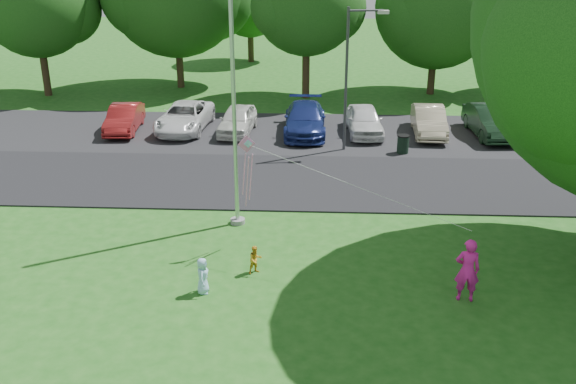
{
  "coord_description": "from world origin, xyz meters",
  "views": [
    {
      "loc": [
        -0.81,
        -14.84,
        9.34
      ],
      "look_at": [
        -1.72,
        4.0,
        1.6
      ],
      "focal_mm": 40.0,
      "sensor_mm": 36.0,
      "label": 1
    }
  ],
  "objects_px": {
    "trash_can": "(403,145)",
    "woman": "(467,270)",
    "child_blue": "(203,276)",
    "street_lamp": "(352,67)",
    "kite": "(253,160)",
    "flagpole": "(234,105)",
    "child_yellow": "(255,260)"
  },
  "relations": [
    {
      "from": "flagpole",
      "to": "child_blue",
      "type": "height_order",
      "value": "flagpole"
    },
    {
      "from": "woman",
      "to": "street_lamp",
      "type": "bearing_deg",
      "value": -73.31
    },
    {
      "from": "kite",
      "to": "child_yellow",
      "type": "bearing_deg",
      "value": -105.13
    },
    {
      "from": "trash_can",
      "to": "flagpole",
      "type": "bearing_deg",
      "value": -130.4
    },
    {
      "from": "flagpole",
      "to": "child_yellow",
      "type": "xyz_separation_m",
      "value": [
        0.94,
        -3.39,
        -3.73
      ]
    },
    {
      "from": "trash_can",
      "to": "child_blue",
      "type": "relative_size",
      "value": 0.83
    },
    {
      "from": "woman",
      "to": "child_blue",
      "type": "height_order",
      "value": "woman"
    },
    {
      "from": "woman",
      "to": "kite",
      "type": "height_order",
      "value": "kite"
    },
    {
      "from": "street_lamp",
      "to": "kite",
      "type": "bearing_deg",
      "value": -116.06
    },
    {
      "from": "flagpole",
      "to": "kite",
      "type": "relative_size",
      "value": 1.55
    },
    {
      "from": "kite",
      "to": "woman",
      "type": "bearing_deg",
      "value": -45.99
    },
    {
      "from": "woman",
      "to": "child_yellow",
      "type": "distance_m",
      "value": 5.95
    },
    {
      "from": "flagpole",
      "to": "child_blue",
      "type": "distance_m",
      "value": 5.85
    },
    {
      "from": "woman",
      "to": "kite",
      "type": "distance_m",
      "value": 6.89
    },
    {
      "from": "flagpole",
      "to": "street_lamp",
      "type": "xyz_separation_m",
      "value": [
        4.14,
        8.03,
        -0.35
      ]
    },
    {
      "from": "street_lamp",
      "to": "trash_can",
      "type": "relative_size",
      "value": 7.21
    },
    {
      "from": "street_lamp",
      "to": "child_yellow",
      "type": "distance_m",
      "value": 12.33
    },
    {
      "from": "child_yellow",
      "to": "child_blue",
      "type": "xyz_separation_m",
      "value": [
        -1.34,
        -1.18,
        0.1
      ]
    },
    {
      "from": "kite",
      "to": "flagpole",
      "type": "bearing_deg",
      "value": 91.66
    },
    {
      "from": "trash_can",
      "to": "woman",
      "type": "xyz_separation_m",
      "value": [
        0.26,
        -12.21,
        0.47
      ]
    },
    {
      "from": "street_lamp",
      "to": "kite",
      "type": "distance_m",
      "value": 10.45
    },
    {
      "from": "street_lamp",
      "to": "flagpole",
      "type": "bearing_deg",
      "value": -124.47
    },
    {
      "from": "trash_can",
      "to": "woman",
      "type": "relative_size",
      "value": 0.48
    },
    {
      "from": "child_yellow",
      "to": "flagpole",
      "type": "bearing_deg",
      "value": 73.29
    },
    {
      "from": "street_lamp",
      "to": "child_yellow",
      "type": "relative_size",
      "value": 7.35
    },
    {
      "from": "flagpole",
      "to": "child_yellow",
      "type": "height_order",
      "value": "flagpole"
    },
    {
      "from": "flagpole",
      "to": "child_blue",
      "type": "bearing_deg",
      "value": -94.97
    },
    {
      "from": "flagpole",
      "to": "child_blue",
      "type": "relative_size",
      "value": 9.45
    },
    {
      "from": "flagpole",
      "to": "street_lamp",
      "type": "relative_size",
      "value": 1.58
    },
    {
      "from": "street_lamp",
      "to": "trash_can",
      "type": "xyz_separation_m",
      "value": [
        2.36,
        -0.4,
        -3.37
      ]
    },
    {
      "from": "child_blue",
      "to": "street_lamp",
      "type": "bearing_deg",
      "value": -20.49
    },
    {
      "from": "child_yellow",
      "to": "kite",
      "type": "height_order",
      "value": "kite"
    }
  ]
}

